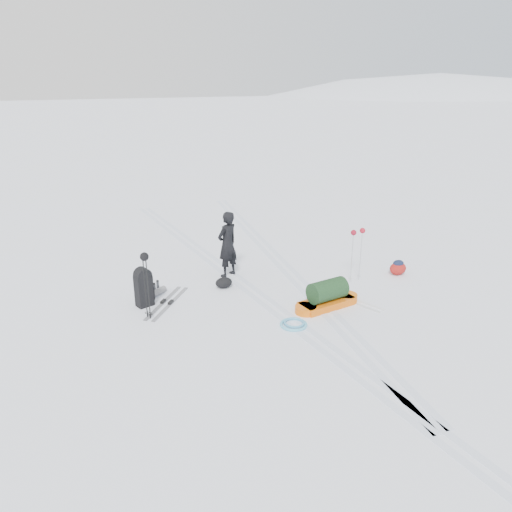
# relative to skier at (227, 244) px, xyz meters

# --- Properties ---
(ground) EXTENTS (200.00, 200.00, 0.00)m
(ground) POSITION_rel_skier_xyz_m (0.19, -1.63, -0.81)
(ground) COLOR white
(ground) RESTS_ON ground
(snow_hill_backdrop) EXTENTS (359.50, 192.00, 162.45)m
(snow_hill_backdrop) POSITION_rel_skier_xyz_m (62.88, 82.40, -69.83)
(snow_hill_backdrop) COLOR white
(snow_hill_backdrop) RESTS_ON ground
(ski_tracks) EXTENTS (3.38, 17.97, 0.01)m
(ski_tracks) POSITION_rel_skier_xyz_m (0.80, -0.75, -0.80)
(ski_tracks) COLOR silver
(ski_tracks) RESTS_ON ground
(skier) EXTENTS (0.70, 0.60, 1.62)m
(skier) POSITION_rel_skier_xyz_m (0.00, 0.00, 0.00)
(skier) COLOR black
(skier) RESTS_ON ground
(pulk_sled) EXTENTS (1.62, 0.67, 0.60)m
(pulk_sled) POSITION_rel_skier_xyz_m (1.28, -2.48, -0.58)
(pulk_sled) COLOR #DC5F0C
(pulk_sled) RESTS_ON ground
(expedition_rucksack) EXTENTS (0.80, 0.77, 0.86)m
(expedition_rucksack) POSITION_rel_skier_xyz_m (-2.18, -0.79, -0.41)
(expedition_rucksack) COLOR black
(expedition_rucksack) RESTS_ON ground
(ski_poles_black) EXTENTS (0.17, 0.18, 1.41)m
(ski_poles_black) POSITION_rel_skier_xyz_m (-2.28, -1.45, 0.34)
(ski_poles_black) COLOR black
(ski_poles_black) RESTS_ON ground
(ski_poles_silver) EXTENTS (0.41, 0.18, 1.30)m
(ski_poles_silver) POSITION_rel_skier_xyz_m (2.63, -1.56, 0.28)
(ski_poles_silver) COLOR silver
(ski_poles_silver) RESTS_ON ground
(touring_skis_grey) EXTENTS (1.30, 1.51, 0.06)m
(touring_skis_grey) POSITION_rel_skier_xyz_m (-1.77, -0.93, -0.79)
(touring_skis_grey) COLOR #95969D
(touring_skis_grey) RESTS_ON ground
(touring_skis_white) EXTENTS (0.82, 1.64, 0.06)m
(touring_skis_white) POSITION_rel_skier_xyz_m (1.90, -2.40, -0.80)
(touring_skis_white) COLOR silver
(touring_skis_white) RESTS_ON ground
(rope_coil) EXTENTS (0.68, 0.68, 0.07)m
(rope_coil) POSITION_rel_skier_xyz_m (0.24, -2.94, -0.78)
(rope_coil) COLOR #58B8D7
(rope_coil) RESTS_ON ground
(small_daypack) EXTENTS (0.44, 0.33, 0.37)m
(small_daypack) POSITION_rel_skier_xyz_m (3.83, -1.65, -0.63)
(small_daypack) COLOR maroon
(small_daypack) RESTS_ON ground
(thermos_pair) EXTENTS (0.20, 0.25, 0.27)m
(thermos_pair) POSITION_rel_skier_xyz_m (-1.84, -0.27, -0.68)
(thermos_pair) COLOR #53565B
(thermos_pair) RESTS_ON ground
(stuff_sack) EXTENTS (0.42, 0.33, 0.25)m
(stuff_sack) POSITION_rel_skier_xyz_m (-0.35, -0.64, -0.69)
(stuff_sack) COLOR black
(stuff_sack) RESTS_ON ground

